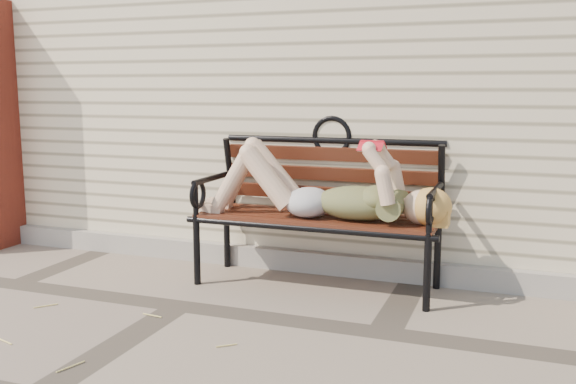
% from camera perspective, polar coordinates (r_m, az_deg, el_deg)
% --- Properties ---
extents(ground, '(80.00, 80.00, 0.00)m').
position_cam_1_polar(ground, '(3.99, -9.63, -9.96)').
color(ground, gray).
rests_on(ground, ground).
extents(house_wall, '(8.00, 4.00, 3.00)m').
position_cam_1_polar(house_wall, '(6.54, 3.40, 10.95)').
color(house_wall, beige).
rests_on(house_wall, ground).
extents(foundation_strip, '(8.00, 0.10, 0.15)m').
position_cam_1_polar(foundation_strip, '(4.79, -3.86, -5.62)').
color(foundation_strip, gray).
rests_on(foundation_strip, ground).
extents(garden_bench, '(1.72, 0.69, 1.12)m').
position_cam_1_polar(garden_bench, '(4.27, 2.97, 0.09)').
color(garden_bench, black).
rests_on(garden_bench, ground).
extents(reading_woman, '(1.63, 0.37, 0.51)m').
position_cam_1_polar(reading_woman, '(4.13, 2.60, 0.31)').
color(reading_woman, '#093140').
rests_on(reading_woman, ground).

